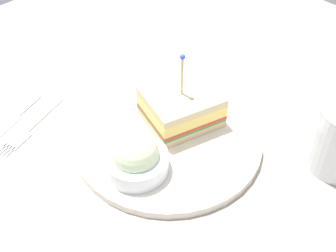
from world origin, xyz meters
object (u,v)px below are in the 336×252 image
object	(u,v)px
sandwich_half_center	(181,107)
knife	(10,122)
coleslaw_bowl	(136,158)
fork	(26,132)
plate	(168,140)

from	to	relation	value
sandwich_half_center	knife	size ratio (longest dim) A/B	1.00
coleslaw_bowl	sandwich_half_center	bearing A→B (deg)	13.66
coleslaw_bowl	fork	bearing A→B (deg)	109.69
sandwich_half_center	knife	world-z (taller)	sandwich_half_center
sandwich_half_center	fork	xyz separation A→B (cm)	(-16.65, 14.22, -3.37)
plate	knife	xyz separation A→B (cm)	(-13.52, 18.69, -0.39)
sandwich_half_center	coleslaw_bowl	world-z (taller)	sandwich_half_center
plate	knife	size ratio (longest dim) A/B	2.20
plate	fork	size ratio (longest dim) A/B	2.00
plate	coleslaw_bowl	bearing A→B (deg)	-168.54
plate	coleslaw_bowl	xyz separation A→B (cm)	(-6.93, -1.40, 2.73)
plate	sandwich_half_center	bearing A→B (deg)	17.65
coleslaw_bowl	fork	distance (cm)	18.12
plate	coleslaw_bowl	size ratio (longest dim) A/B	3.14
fork	sandwich_half_center	bearing A→B (deg)	-40.50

